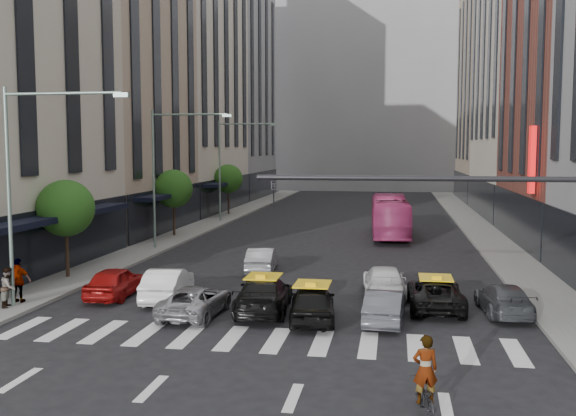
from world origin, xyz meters
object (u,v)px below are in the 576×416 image
at_px(taxi_left, 264,295).
at_px(pedestrian_far, 19,280).
at_px(taxi_center, 312,303).
at_px(streetlamp_mid, 167,160).
at_px(car_white_front, 168,284).
at_px(car_red, 115,282).
at_px(streetlamp_near, 29,167).
at_px(bus, 390,216).
at_px(motorcycle, 425,396).
at_px(pedestrian_near, 9,287).
at_px(streetlamp_far, 230,157).

distance_m(taxi_left, pedestrian_far, 10.49).
relative_size(taxi_center, pedestrian_far, 2.25).
relative_size(streetlamp_mid, pedestrian_far, 4.76).
bearing_deg(car_white_front, car_red, -9.53).
height_order(streetlamp_near, bus, streetlamp_near).
bearing_deg(car_red, taxi_left, 165.44).
relative_size(car_red, bus, 0.37).
bearing_deg(streetlamp_mid, streetlamp_near, -90.00).
xyz_separation_m(car_white_front, taxi_center, (6.74, -2.43, 0.01)).
bearing_deg(motorcycle, bus, -100.40).
bearing_deg(streetlamp_mid, pedestrian_near, -93.53).
bearing_deg(streetlamp_near, streetlamp_far, 90.00).
relative_size(car_red, motorcycle, 2.54).
relative_size(car_white_front, pedestrian_near, 2.64).
bearing_deg(taxi_left, bus, -106.02).
relative_size(streetlamp_far, pedestrian_far, 4.76).
bearing_deg(taxi_center, motorcycle, 109.25).
bearing_deg(car_white_front, bus, -119.63).
relative_size(car_white_front, motorcycle, 2.70).
xyz_separation_m(streetlamp_far, car_white_front, (4.84, -29.44, -5.19)).
relative_size(pedestrian_near, pedestrian_far, 0.88).
bearing_deg(bus, pedestrian_far, 55.51).
xyz_separation_m(streetlamp_far, motorcycle, (15.47, -39.91, -5.48)).
xyz_separation_m(taxi_center, motorcycle, (3.89, -8.04, -0.30)).
distance_m(streetlamp_near, car_red, 6.30).
bearing_deg(taxi_left, pedestrian_far, -0.98).
xyz_separation_m(streetlamp_far, pedestrian_far, (-1.02, -31.47, -4.81)).
distance_m(car_red, motorcycle, 16.88).
xyz_separation_m(streetlamp_far, car_red, (2.34, -29.32, -5.20)).
xyz_separation_m(streetlamp_mid, streetlamp_far, (0.00, 16.00, 0.00)).
bearing_deg(streetlamp_far, pedestrian_near, -91.78).
xyz_separation_m(streetlamp_near, pedestrian_far, (-1.02, 0.53, -4.81)).
distance_m(car_white_front, taxi_center, 7.16).
relative_size(streetlamp_far, car_white_front, 2.06).
xyz_separation_m(streetlamp_near, car_white_front, (4.84, 2.56, -5.19)).
bearing_deg(taxi_center, streetlamp_near, -5.94).
distance_m(bus, pedestrian_near, 29.53).
xyz_separation_m(car_red, pedestrian_near, (-3.34, -2.90, 0.28)).
bearing_deg(streetlamp_near, pedestrian_far, 152.42).
distance_m(streetlamp_near, car_white_front, 7.54).
relative_size(taxi_left, pedestrian_far, 2.68).
relative_size(streetlamp_near, pedestrian_far, 4.76).
bearing_deg(car_red, car_white_front, 174.66).
xyz_separation_m(taxi_center, pedestrian_near, (-12.58, -0.34, 0.25)).
relative_size(streetlamp_near, streetlamp_mid, 1.00).
relative_size(car_red, taxi_left, 0.81).
xyz_separation_m(taxi_center, pedestrian_far, (-12.60, 0.40, 0.37)).
relative_size(streetlamp_near, bus, 0.81).
distance_m(car_red, taxi_center, 9.59).
height_order(streetlamp_far, pedestrian_far, streetlamp_far).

